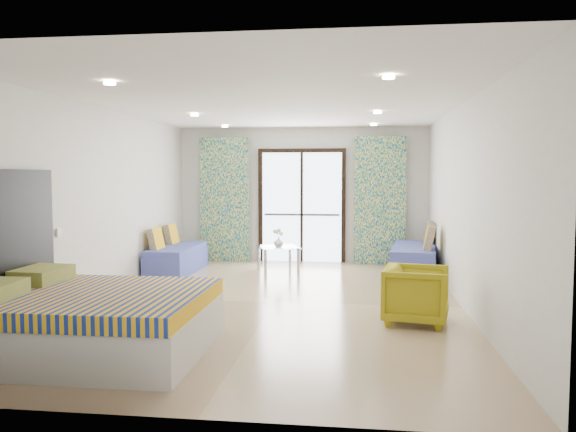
# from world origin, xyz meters

# --- Properties ---
(floor) EXTENTS (5.00, 7.50, 0.01)m
(floor) POSITION_xyz_m (0.00, 0.00, 0.00)
(floor) COLOR #97795A
(floor) RESTS_ON ground
(ceiling) EXTENTS (5.00, 7.50, 0.01)m
(ceiling) POSITION_xyz_m (0.00, 0.00, 2.70)
(ceiling) COLOR silver
(ceiling) RESTS_ON ground
(wall_back) EXTENTS (5.00, 0.01, 2.70)m
(wall_back) POSITION_xyz_m (0.00, 3.75, 1.35)
(wall_back) COLOR silver
(wall_back) RESTS_ON ground
(wall_front) EXTENTS (5.00, 0.01, 2.70)m
(wall_front) POSITION_xyz_m (0.00, -3.75, 1.35)
(wall_front) COLOR silver
(wall_front) RESTS_ON ground
(wall_left) EXTENTS (0.01, 7.50, 2.70)m
(wall_left) POSITION_xyz_m (-2.50, 0.00, 1.35)
(wall_left) COLOR silver
(wall_left) RESTS_ON ground
(wall_right) EXTENTS (0.01, 7.50, 2.70)m
(wall_right) POSITION_xyz_m (2.50, 0.00, 1.35)
(wall_right) COLOR silver
(wall_right) RESTS_ON ground
(balcony_door) EXTENTS (1.76, 0.08, 2.28)m
(balcony_door) POSITION_xyz_m (0.00, 3.72, 1.26)
(balcony_door) COLOR black
(balcony_door) RESTS_ON floor
(balcony_rail) EXTENTS (1.52, 0.03, 0.04)m
(balcony_rail) POSITION_xyz_m (0.00, 3.73, 0.95)
(balcony_rail) COLOR #595451
(balcony_rail) RESTS_ON balcony_door
(curtain_left) EXTENTS (1.00, 0.10, 2.50)m
(curtain_left) POSITION_xyz_m (-1.55, 3.57, 1.25)
(curtain_left) COLOR silver
(curtain_left) RESTS_ON floor
(curtain_right) EXTENTS (1.00, 0.10, 2.50)m
(curtain_right) POSITION_xyz_m (1.55, 3.57, 1.25)
(curtain_right) COLOR silver
(curtain_right) RESTS_ON floor
(downlight_a) EXTENTS (0.12, 0.12, 0.02)m
(downlight_a) POSITION_xyz_m (-1.40, -2.00, 2.67)
(downlight_a) COLOR #FFE0B2
(downlight_a) RESTS_ON ceiling
(downlight_b) EXTENTS (0.12, 0.12, 0.02)m
(downlight_b) POSITION_xyz_m (1.40, -2.00, 2.67)
(downlight_b) COLOR #FFE0B2
(downlight_b) RESTS_ON ceiling
(downlight_c) EXTENTS (0.12, 0.12, 0.02)m
(downlight_c) POSITION_xyz_m (-1.40, 1.00, 2.67)
(downlight_c) COLOR #FFE0B2
(downlight_c) RESTS_ON ceiling
(downlight_d) EXTENTS (0.12, 0.12, 0.02)m
(downlight_d) POSITION_xyz_m (1.40, 1.00, 2.67)
(downlight_d) COLOR #FFE0B2
(downlight_d) RESTS_ON ceiling
(downlight_e) EXTENTS (0.12, 0.12, 0.02)m
(downlight_e) POSITION_xyz_m (-1.40, 3.00, 2.67)
(downlight_e) COLOR #FFE0B2
(downlight_e) RESTS_ON ceiling
(downlight_f) EXTENTS (0.12, 0.12, 0.02)m
(downlight_f) POSITION_xyz_m (1.40, 3.00, 2.67)
(downlight_f) COLOR #FFE0B2
(downlight_f) RESTS_ON ceiling
(switch_plate) EXTENTS (0.02, 0.10, 0.10)m
(switch_plate) POSITION_xyz_m (-2.47, -1.16, 1.05)
(switch_plate) COLOR silver
(switch_plate) RESTS_ON wall_left
(bed) EXTENTS (2.20, 1.80, 0.76)m
(bed) POSITION_xyz_m (-1.48, -2.41, 0.32)
(bed) COLOR silver
(bed) RESTS_ON floor
(daybed_left) EXTENTS (0.67, 1.71, 0.84)m
(daybed_left) POSITION_xyz_m (-2.12, 2.16, 0.26)
(daybed_left) COLOR #404B9A
(daybed_left) RESTS_ON floor
(daybed_right) EXTENTS (0.95, 1.94, 0.92)m
(daybed_right) POSITION_xyz_m (2.12, 2.36, 0.29)
(daybed_right) COLOR #404B9A
(daybed_right) RESTS_ON floor
(coffee_table) EXTENTS (0.89, 0.89, 0.79)m
(coffee_table) POSITION_xyz_m (-0.31, 2.48, 0.40)
(coffee_table) COLOR silver
(coffee_table) RESTS_ON floor
(vase) EXTENTS (0.18, 0.19, 0.17)m
(vase) POSITION_xyz_m (-0.29, 2.44, 0.54)
(vase) COLOR white
(vase) RESTS_ON coffee_table
(armchair) EXTENTS (0.79, 0.83, 0.74)m
(armchair) POSITION_xyz_m (1.81, -0.88, 0.37)
(armchair) COLOR #A79915
(armchair) RESTS_ON floor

